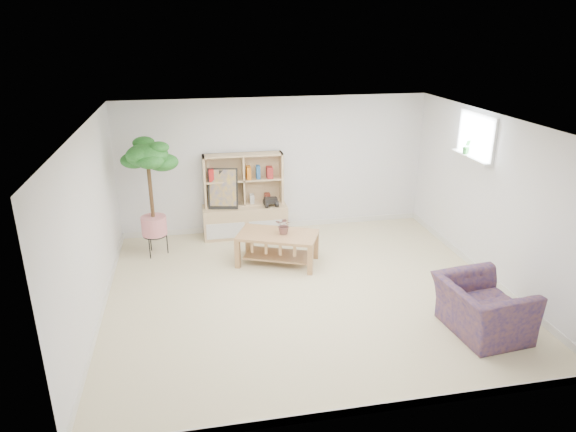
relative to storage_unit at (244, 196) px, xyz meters
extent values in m
cube|color=beige|center=(0.59, -2.24, -0.74)|extent=(5.50, 5.00, 0.01)
cube|color=white|center=(0.59, -2.24, 1.66)|extent=(5.50, 5.00, 0.01)
cube|color=white|center=(0.59, 0.26, 0.46)|extent=(5.50, 0.01, 2.40)
cube|color=white|center=(0.59, -4.74, 0.46)|extent=(5.50, 0.01, 2.40)
cube|color=white|center=(-2.16, -2.24, 0.46)|extent=(0.01, 5.00, 2.40)
cube|color=white|center=(3.34, -2.24, 0.46)|extent=(0.01, 5.00, 2.40)
cube|color=white|center=(3.26, -1.64, 0.94)|extent=(0.14, 1.00, 0.04)
imported|color=#1D582A|center=(0.47, -1.26, -0.10)|extent=(0.33, 0.31, 0.28)
imported|color=navy|center=(2.47, -3.63, -0.36)|extent=(0.99, 1.11, 0.76)
imported|color=#1A5120|center=(3.26, -1.50, 1.07)|extent=(0.15, 0.14, 0.22)
camera|label=1|loc=(-0.88, -8.52, 2.82)|focal=32.00mm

